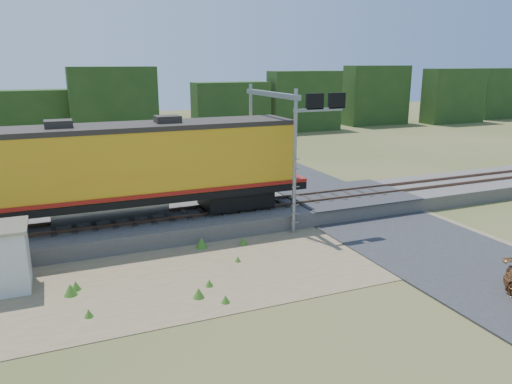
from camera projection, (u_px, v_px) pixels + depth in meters
name	position (u px, v px, depth m)	size (l,w,h in m)	color
ground	(283.00, 262.00, 21.47)	(140.00, 140.00, 0.00)	#475123
ballast	(234.00, 215.00, 26.71)	(70.00, 5.00, 0.80)	slate
rails	(234.00, 206.00, 26.59)	(70.00, 1.54, 0.16)	brown
dirt_shoulder	(236.00, 265.00, 21.16)	(26.00, 8.00, 0.03)	#8C7754
road	(404.00, 234.00, 24.75)	(7.00, 66.00, 0.86)	#38383A
tree_line_north	(132.00, 112.00, 54.55)	(130.00, 3.00, 6.50)	#1E3C16
weed_clumps	(205.00, 274.00, 20.24)	(15.00, 6.20, 0.56)	#3C7020
locomotive	(101.00, 169.00, 23.43)	(19.77, 3.02, 5.10)	black
shed	(0.00, 258.00, 18.56)	(2.14, 2.14, 2.51)	silver
signal_gantry	(283.00, 122.00, 25.80)	(2.83, 6.20, 7.13)	gray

